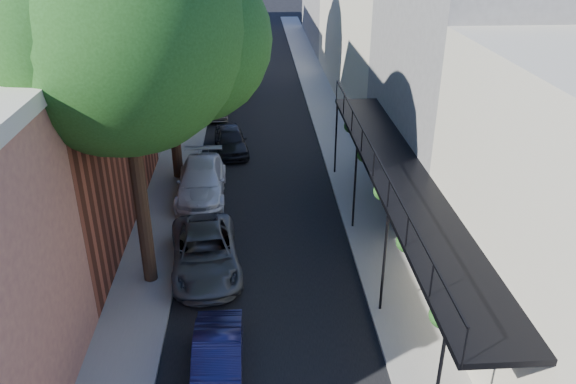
{
  "coord_description": "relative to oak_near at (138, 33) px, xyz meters",
  "views": [
    {
      "loc": [
        -0.29,
        -5.33,
        10.7
      ],
      "look_at": [
        0.7,
        10.63,
        2.8
      ],
      "focal_mm": 35.0,
      "sensor_mm": 36.0,
      "label": 1
    }
  ],
  "objects": [
    {
      "name": "road_surface",
      "position": [
        3.37,
        19.74,
        -7.87
      ],
      "size": [
        6.0,
        64.0,
        0.01
      ],
      "primitive_type": "cube",
      "color": "black",
      "rests_on": "ground"
    },
    {
      "name": "sidewalk_left",
      "position": [
        -0.63,
        19.74,
        -7.82
      ],
      "size": [
        2.0,
        64.0,
        0.12
      ],
      "primitive_type": "cube",
      "color": "gray",
      "rests_on": "ground"
    },
    {
      "name": "sidewalk_right",
      "position": [
        7.37,
        19.74,
        -7.82
      ],
      "size": [
        2.0,
        64.0,
        0.12
      ],
      "primitive_type": "cube",
      "color": "gray",
      "rests_on": "ground"
    },
    {
      "name": "buildings_left",
      "position": [
        -5.93,
        18.5,
        -2.94
      ],
      "size": [
        10.1,
        59.1,
        12.0
      ],
      "color": "tan",
      "rests_on": "ground"
    },
    {
      "name": "buildings_right",
      "position": [
        12.36,
        19.23,
        -3.45
      ],
      "size": [
        9.8,
        55.0,
        10.0
      ],
      "color": "beige",
      "rests_on": "ground"
    },
    {
      "name": "oak_near",
      "position": [
        0.0,
        0.0,
        0.0
      ],
      "size": [
        7.48,
        6.8,
        11.42
      ],
      "color": "black",
      "rests_on": "ground"
    },
    {
      "name": "oak_mid",
      "position": [
        -0.05,
        7.97,
        -0.82
      ],
      "size": [
        6.6,
        6.0,
        10.2
      ],
      "color": "black",
      "rests_on": "ground"
    },
    {
      "name": "parked_car_b",
      "position": [
        1.97,
        -4.68,
        -7.3
      ],
      "size": [
        1.26,
        3.55,
        1.17
      ],
      "primitive_type": "imported",
      "rotation": [
        0.0,
        0.0,
        0.01
      ],
      "color": "#13143E",
      "rests_on": "ground"
    },
    {
      "name": "parked_car_c",
      "position": [
        1.31,
        0.33,
        -7.22
      ],
      "size": [
        2.71,
        4.95,
        1.31
      ],
      "primitive_type": "imported",
      "rotation": [
        0.0,
        0.0,
        0.11
      ],
      "color": "#4F5256",
      "rests_on": "ground"
    },
    {
      "name": "parked_car_d",
      "position": [
        0.77,
        5.81,
        -7.17
      ],
      "size": [
        2.07,
        4.9,
        1.41
      ],
      "primitive_type": "imported",
      "rotation": [
        0.0,
        0.0,
        0.02
      ],
      "color": "white",
      "rests_on": "ground"
    },
    {
      "name": "parked_car_e",
      "position": [
        1.84,
        10.77,
        -7.25
      ],
      "size": [
        1.98,
        3.86,
        1.26
      ],
      "primitive_type": "imported",
      "rotation": [
        0.0,
        0.0,
        0.14
      ],
      "color": "black",
      "rests_on": "ground"
    },
    {
      "name": "parked_car_f",
      "position": [
        0.85,
        16.71,
        -7.21
      ],
      "size": [
        1.44,
        4.07,
        1.34
      ],
      "primitive_type": "imported",
      "rotation": [
        0.0,
        0.0,
        -0.01
      ],
      "color": "slate",
      "rests_on": "ground"
    },
    {
      "name": "parked_car_g",
      "position": [
        1.86,
        21.24,
        -7.27
      ],
      "size": [
        2.42,
        4.58,
        1.23
      ],
      "primitive_type": "imported",
      "rotation": [
        0.0,
        0.0,
        -0.09
      ],
      "color": "#9EAAB2",
      "rests_on": "ground"
    }
  ]
}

